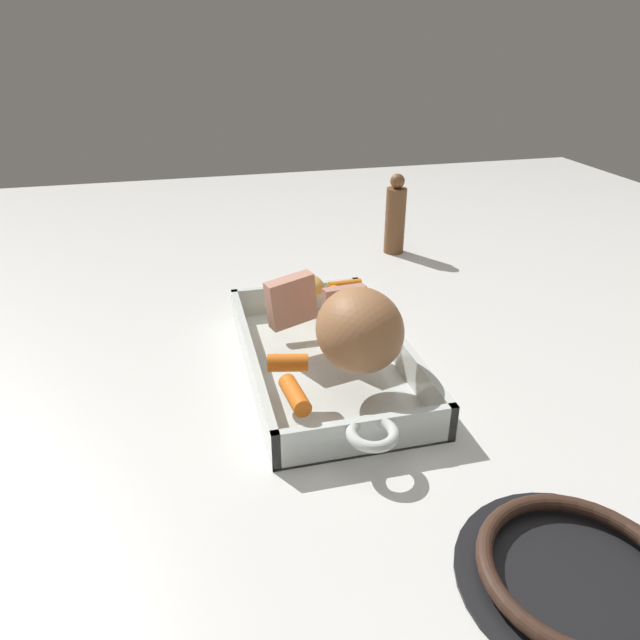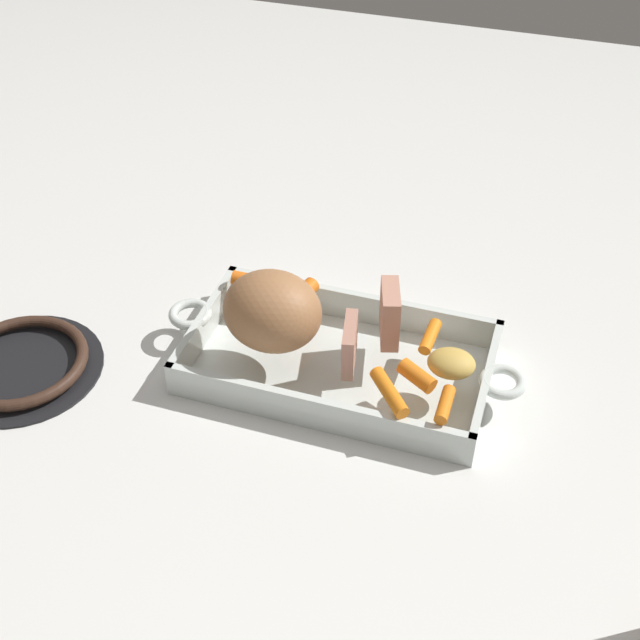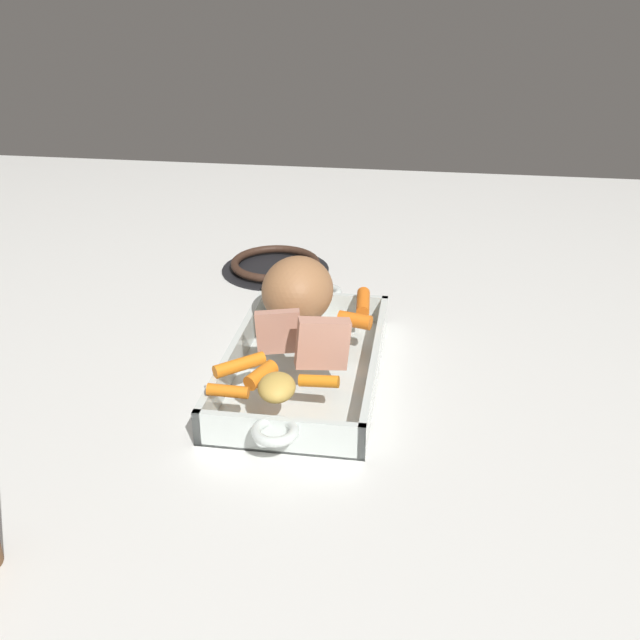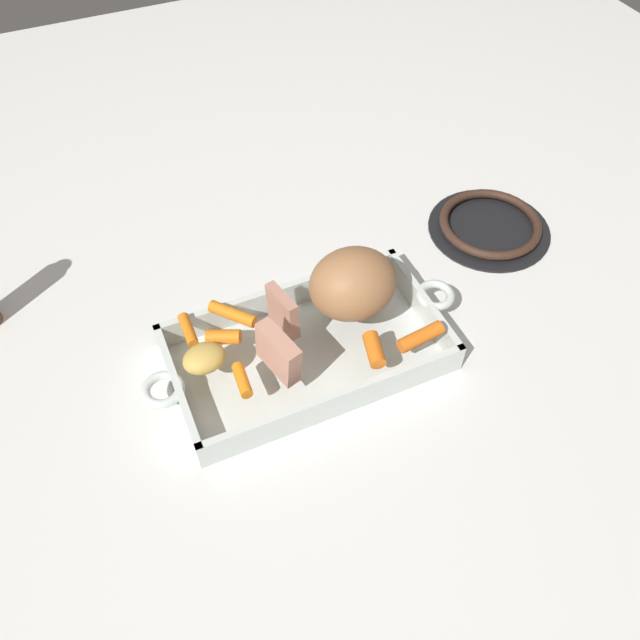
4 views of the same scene
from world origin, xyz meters
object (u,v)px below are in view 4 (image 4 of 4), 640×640
(baby_carrot_center_right, at_px, (224,337))
(stove_burner_rear, at_px, (490,225))
(baby_carrot_northwest, at_px, (374,349))
(baby_carrot_northeast, at_px, (188,330))
(baby_carrot_southeast, at_px, (242,380))
(roast_slice_thick, at_px, (278,353))
(roast_slice_outer, at_px, (283,311))
(baby_carrot_center_left, at_px, (233,314))
(baby_carrot_southwest, at_px, (421,337))
(potato_halved, at_px, (204,358))
(roasting_dish, at_px, (307,351))
(pork_roast, at_px, (353,284))

(baby_carrot_center_right, xyz_separation_m, stove_burner_rear, (0.49, 0.08, -0.05))
(baby_carrot_northwest, height_order, baby_carrot_northeast, baby_carrot_northwest)
(baby_carrot_southeast, bearing_deg, stove_burner_rear, 17.95)
(roast_slice_thick, bearing_deg, roast_slice_outer, 63.94)
(roast_slice_outer, bearing_deg, baby_carrot_center_right, 175.79)
(baby_carrot_center_left, bearing_deg, stove_burner_rear, 6.10)
(baby_carrot_southeast, bearing_deg, roast_slice_thick, 3.35)
(baby_carrot_southwest, xyz_separation_m, baby_carrot_center_left, (-0.22, 0.14, -0.00))
(roast_slice_outer, height_order, potato_halved, roast_slice_outer)
(roast_slice_outer, xyz_separation_m, baby_carrot_northwest, (0.09, -0.10, -0.02))
(roasting_dish, relative_size, baby_carrot_northwest, 9.45)
(baby_carrot_northeast, height_order, potato_halved, potato_halved)
(roast_slice_outer, bearing_deg, pork_roast, -4.97)
(baby_carrot_center_left, distance_m, stove_burner_rear, 0.47)
(baby_carrot_center_left, bearing_deg, roasting_dish, -41.50)
(baby_carrot_center_right, height_order, baby_carrot_southwest, same)
(baby_carrot_southwest, bearing_deg, baby_carrot_southeast, 172.43)
(baby_carrot_southeast, xyz_separation_m, potato_halved, (-0.03, 0.05, 0.01))
(roasting_dish, bearing_deg, baby_carrot_southeast, -160.77)
(potato_halved, bearing_deg, roast_slice_thick, -26.77)
(roasting_dish, relative_size, baby_carrot_southwest, 7.11)
(roasting_dish, xyz_separation_m, potato_halved, (-0.14, 0.01, 0.05))
(pork_roast, distance_m, baby_carrot_southwest, 0.12)
(pork_roast, height_order, baby_carrot_northeast, pork_roast)
(roasting_dish, height_order, roast_slice_thick, roast_slice_thick)
(roast_slice_outer, xyz_separation_m, baby_carrot_center_right, (-0.08, 0.01, -0.02))
(baby_carrot_northwest, height_order, potato_halved, potato_halved)
(baby_carrot_southwest, bearing_deg, baby_carrot_center_left, 147.06)
(pork_roast, height_order, baby_carrot_center_left, pork_roast)
(baby_carrot_southwest, height_order, baby_carrot_center_left, baby_carrot_southwest)
(roasting_dish, distance_m, baby_carrot_southwest, 0.16)
(baby_carrot_northeast, bearing_deg, stove_burner_rear, 5.53)
(roasting_dish, height_order, baby_carrot_northwest, baby_carrot_northwest)
(baby_carrot_southeast, distance_m, baby_carrot_center_left, 0.11)
(roasting_dish, bearing_deg, baby_carrot_center_left, 138.50)
(roasting_dish, distance_m, baby_carrot_northwest, 0.10)
(baby_carrot_center_right, bearing_deg, stove_burner_rear, 9.74)
(baby_carrot_center_right, height_order, baby_carrot_northwest, same)
(baby_carrot_southeast, distance_m, stove_burner_rear, 0.52)
(pork_roast, relative_size, stove_burner_rear, 0.60)
(roasting_dish, xyz_separation_m, baby_carrot_southeast, (-0.11, -0.04, 0.04))
(roasting_dish, xyz_separation_m, baby_carrot_center_left, (-0.08, 0.07, 0.04))
(roast_slice_outer, bearing_deg, baby_carrot_center_left, 145.85)
(stove_burner_rear, bearing_deg, roast_slice_outer, -167.45)
(baby_carrot_southeast, relative_size, baby_carrot_northeast, 0.98)
(baby_carrot_southwest, xyz_separation_m, potato_halved, (-0.28, 0.08, 0.01))
(baby_carrot_center_right, relative_size, baby_carrot_center_left, 0.66)
(pork_roast, xyz_separation_m, baby_carrot_southeast, (-0.18, -0.06, -0.04))
(baby_carrot_southwest, bearing_deg, baby_carrot_northwest, 175.12)
(baby_carrot_center_left, height_order, potato_halved, potato_halved)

